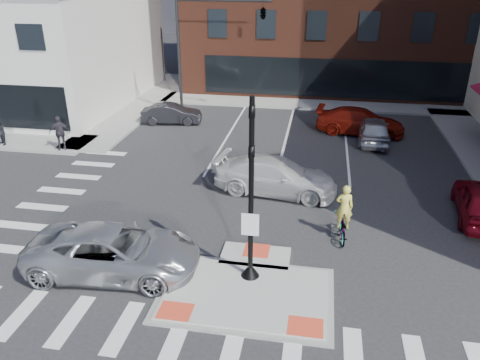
% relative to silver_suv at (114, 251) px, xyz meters
% --- Properties ---
extents(ground, '(120.00, 120.00, 0.00)m').
position_rel_silver_suv_xyz_m(ground, '(4.50, -0.03, -0.79)').
color(ground, '#28282B').
rests_on(ground, ground).
extents(refuge_island, '(5.40, 4.65, 0.13)m').
position_rel_silver_suv_xyz_m(refuge_island, '(4.50, -0.28, -0.74)').
color(refuge_island, gray).
rests_on(refuge_island, ground).
extents(sidewalk_nw, '(23.50, 20.50, 0.15)m').
position_rel_silver_suv_xyz_m(sidewalk_nw, '(-12.26, 15.26, -0.71)').
color(sidewalk_nw, gray).
rests_on(sidewalk_nw, ground).
extents(sidewalk_n, '(26.00, 3.00, 0.15)m').
position_rel_silver_suv_xyz_m(sidewalk_n, '(7.50, 21.97, -0.71)').
color(sidewalk_n, gray).
rests_on(sidewalk_n, ground).
extents(building_far_left, '(10.00, 12.00, 10.00)m').
position_rel_silver_suv_xyz_m(building_far_left, '(0.50, 51.97, 4.21)').
color(building_far_left, slate).
rests_on(building_far_left, ground).
extents(signal_pole, '(0.60, 0.60, 5.98)m').
position_rel_silver_suv_xyz_m(signal_pole, '(4.50, 0.37, 1.57)').
color(signal_pole, black).
rests_on(signal_pole, refuge_island).
extents(mast_arm_signal, '(6.10, 2.24, 8.00)m').
position_rel_silver_suv_xyz_m(mast_arm_signal, '(1.03, 17.97, 5.42)').
color(mast_arm_signal, black).
rests_on(mast_arm_signal, ground).
extents(silver_suv, '(5.85, 3.03, 1.57)m').
position_rel_silver_suv_xyz_m(silver_suv, '(0.00, 0.00, 0.00)').
color(silver_suv, silver).
rests_on(silver_suv, ground).
extents(white_pickup, '(5.70, 2.85, 1.59)m').
position_rel_silver_suv_xyz_m(white_pickup, '(4.62, 6.97, 0.01)').
color(white_pickup, silver).
rests_on(white_pickup, ground).
extents(bg_car_dark, '(3.98, 1.88, 1.26)m').
position_rel_silver_suv_xyz_m(bg_car_dark, '(-3.08, 15.95, -0.16)').
color(bg_car_dark, '#242429').
rests_on(bg_car_dark, ground).
extents(bg_car_silver, '(1.87, 4.40, 1.49)m').
position_rel_silver_suv_xyz_m(bg_car_silver, '(9.50, 14.57, -0.04)').
color(bg_car_silver, '#B2B5B9').
rests_on(bg_car_silver, ground).
extents(bg_car_red, '(5.48, 2.77, 1.52)m').
position_rel_silver_suv_xyz_m(bg_car_red, '(8.81, 15.97, -0.03)').
color(bg_car_red, '#9B1B0E').
rests_on(bg_car_red, ground).
extents(cyclist, '(0.68, 1.76, 2.19)m').
position_rel_silver_suv_xyz_m(cyclist, '(7.50, 3.45, -0.05)').
color(cyclist, '#3F3F44').
rests_on(cyclist, ground).
extents(pedestrian_a, '(0.93, 0.88, 1.52)m').
position_rel_silver_suv_xyz_m(pedestrian_a, '(-11.14, 9.97, 0.12)').
color(pedestrian_a, black).
rests_on(pedestrian_a, sidewalk_nw).
extents(pedestrian_b, '(1.19, 0.87, 1.88)m').
position_rel_silver_suv_xyz_m(pedestrian_b, '(-7.50, 9.97, 0.30)').
color(pedestrian_b, '#312C36').
rests_on(pedestrian_b, sidewalk_nw).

